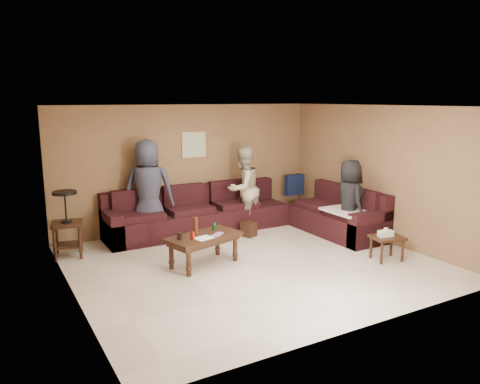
% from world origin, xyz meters
% --- Properties ---
extents(room, '(5.60, 5.50, 2.50)m').
position_xyz_m(room, '(0.00, 0.00, 1.66)').
color(room, beige).
rests_on(room, ground).
extents(sectional_sofa, '(4.65, 2.90, 0.97)m').
position_xyz_m(sectional_sofa, '(0.81, 1.52, 0.33)').
color(sectional_sofa, black).
rests_on(sectional_sofa, ground).
extents(coffee_table, '(1.30, 0.88, 0.77)m').
position_xyz_m(coffee_table, '(-0.72, 0.31, 0.42)').
color(coffee_table, '#321C10').
rests_on(coffee_table, ground).
extents(end_table_left, '(0.58, 0.58, 1.12)m').
position_xyz_m(end_table_left, '(-2.53, 1.80, 0.59)').
color(end_table_left, '#321C10').
rests_on(end_table_left, ground).
extents(side_table_right, '(0.57, 0.50, 0.55)m').
position_xyz_m(side_table_right, '(1.99, -0.96, 0.36)').
color(side_table_right, '#321C10').
rests_on(side_table_right, ground).
extents(waste_bin, '(0.31, 0.31, 0.28)m').
position_xyz_m(waste_bin, '(0.71, 1.32, 0.14)').
color(waste_bin, '#321C10').
rests_on(waste_bin, ground).
extents(wall_art, '(0.52, 0.04, 0.52)m').
position_xyz_m(wall_art, '(0.10, 2.48, 1.70)').
color(wall_art, tan).
rests_on(wall_art, ground).
extents(person_left, '(1.09, 0.92, 1.90)m').
position_xyz_m(person_left, '(-1.01, 2.08, 0.95)').
color(person_left, '#2E3040').
rests_on(person_left, ground).
extents(person_middle, '(0.97, 0.86, 1.68)m').
position_xyz_m(person_middle, '(0.88, 1.83, 0.84)').
color(person_middle, tan).
rests_on(person_middle, ground).
extents(person_right, '(0.62, 0.83, 1.53)m').
position_xyz_m(person_right, '(2.18, 0.16, 0.76)').
color(person_right, black).
rests_on(person_right, ground).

